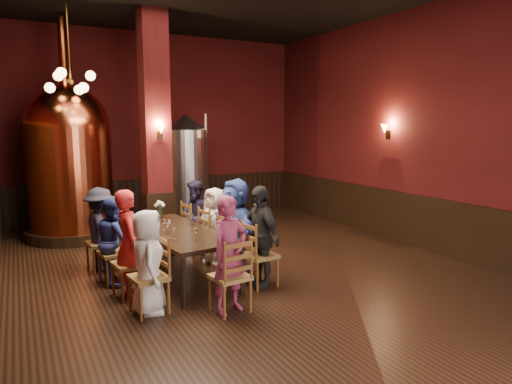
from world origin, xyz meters
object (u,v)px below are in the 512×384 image
dining_table (177,234)px  person_1 (129,244)px  rose_vase (160,206)px  copper_kettle (69,160)px  person_0 (148,262)px  person_2 (114,241)px  steel_vessel (186,170)px

dining_table → person_1: person_1 is taller
rose_vase → copper_kettle: bearing=115.4°
dining_table → person_1: size_ratio=1.69×
person_0 → person_1: 0.68m
person_2 → copper_kettle: (-0.24, 3.24, 0.97)m
person_2 → steel_vessel: bearing=-35.1°
person_0 → steel_vessel: 5.03m
copper_kettle → rose_vase: bearing=-64.6°
dining_table → rose_vase: 1.05m
person_0 → person_1: person_1 is taller
person_0 → rose_vase: person_0 is taller
copper_kettle → steel_vessel: (2.48, -0.03, -0.32)m
person_2 → copper_kettle: copper_kettle is taller
person_1 → steel_vessel: (2.17, 3.86, 0.54)m
dining_table → person_0: bearing=-130.4°
person_1 → rose_vase: size_ratio=4.91×
person_1 → person_2: person_1 is taller
copper_kettle → dining_table: bearing=-72.1°
person_0 → rose_vase: bearing=-10.3°
dining_table → steel_vessel: bearing=61.5°
person_2 → rose_vase: (0.93, 0.79, 0.31)m
person_1 → copper_kettle: bearing=9.8°
dining_table → person_1: (-0.80, -0.43, 0.05)m
dining_table → person_0: (-0.72, -1.09, -0.03)m
person_1 → steel_vessel: 4.46m
copper_kettle → person_1: bearing=-85.4°
dining_table → copper_kettle: (-1.12, 3.47, 0.92)m
dining_table → rose_vase: bearing=80.6°
person_2 → rose_vase: 1.26m
steel_vessel → person_1: bearing=-119.3°
person_0 → person_2: 1.33m
person_1 → person_2: size_ratio=1.16×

